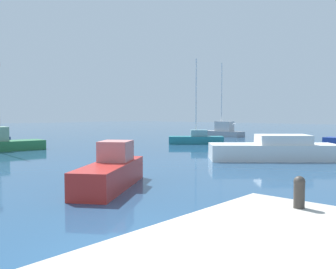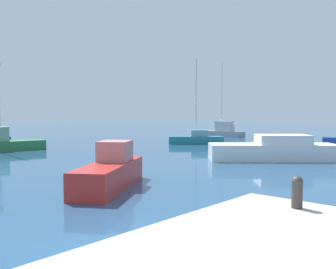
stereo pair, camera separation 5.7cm
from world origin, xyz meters
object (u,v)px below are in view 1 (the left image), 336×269
Objects in this scene: sailboat_grey_far_right at (222,131)px; sailboat_teal_behind_lamppost at (196,138)px; motorboat_white_inner_mooring at (275,150)px; motorboat_red_distant_north at (111,172)px; mooring_bollard at (299,191)px.

sailboat_grey_far_right is 1.16× the size of sailboat_teal_behind_lamppost.
sailboat_grey_far_right is 23.69m from motorboat_white_inner_mooring.
sailboat_grey_far_right is 1.83× the size of motorboat_red_distant_north.
motorboat_red_distant_north reaches higher than motorboat_white_inner_mooring.
motorboat_white_inner_mooring is (-17.88, -15.53, -0.07)m from sailboat_grey_far_right.
motorboat_red_distant_north is (1.88, 7.93, -0.67)m from mooring_bollard.
motorboat_red_distant_north reaches higher than mooring_bollard.
mooring_bollard is 8.18m from motorboat_red_distant_north.
motorboat_white_inner_mooring is at bearing -120.65° from sailboat_teal_behind_lamppost.
sailboat_teal_behind_lamppost reaches higher than motorboat_white_inner_mooring.
motorboat_red_distant_north is (-29.82, -14.78, -0.07)m from sailboat_grey_far_right.
motorboat_red_distant_north is at bearing -151.39° from sailboat_teal_behind_lamppost.
sailboat_teal_behind_lamppost is 1.57× the size of motorboat_red_distant_north.
sailboat_grey_far_right reaches higher than mooring_bollard.
motorboat_white_inner_mooring is (-6.36, -10.73, 0.09)m from sailboat_teal_behind_lamppost.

